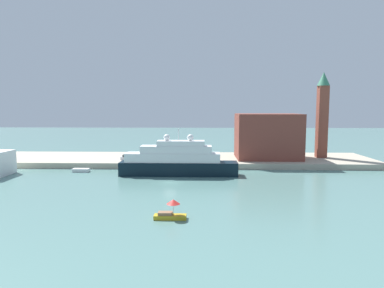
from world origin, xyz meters
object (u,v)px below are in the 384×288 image
(bell_tower, at_px, (322,112))
(parked_car, at_px, (128,158))
(work_barge, at_px, (81,170))
(person_figure, at_px, (144,156))
(large_yacht, at_px, (177,161))
(harbor_building, at_px, (268,136))
(mooring_bollard, at_px, (173,162))
(small_motorboat, at_px, (171,212))

(bell_tower, distance_m, parked_car, 56.81)
(work_barge, height_order, person_figure, person_figure)
(large_yacht, height_order, work_barge, large_yacht)
(harbor_building, relative_size, bell_tower, 0.72)
(work_barge, relative_size, person_figure, 2.32)
(person_figure, bearing_deg, large_yacht, -56.39)
(mooring_bollard, bearing_deg, small_motorboat, -85.52)
(bell_tower, bearing_deg, person_figure, -175.62)
(small_motorboat, height_order, work_barge, small_motorboat)
(harbor_building, height_order, parked_car, harbor_building)
(person_figure, bearing_deg, work_barge, -136.62)
(person_figure, relative_size, mooring_bollard, 2.56)
(work_barge, relative_size, bell_tower, 0.17)
(large_yacht, height_order, small_motorboat, large_yacht)
(large_yacht, xyz_separation_m, parked_car, (-14.71, 13.77, -1.25))
(parked_car, height_order, mooring_bollard, parked_car)
(person_figure, distance_m, mooring_bollard, 11.65)
(parked_car, bearing_deg, small_motorboat, -70.59)
(harbor_building, relative_size, mooring_bollard, 25.75)
(person_figure, bearing_deg, harbor_building, 2.95)
(small_motorboat, relative_size, bell_tower, 0.19)
(mooring_bollard, bearing_deg, person_figure, 140.20)
(work_barge, distance_m, harbor_building, 51.27)
(bell_tower, distance_m, person_figure, 52.64)
(large_yacht, height_order, person_figure, large_yacht)
(small_motorboat, distance_m, bell_tower, 66.41)
(harbor_building, xyz_separation_m, bell_tower, (15.85, 2.10, 6.89))
(parked_car, distance_m, person_figure, 4.64)
(large_yacht, xyz_separation_m, mooring_bollard, (-1.73, 8.61, -1.50))
(small_motorboat, height_order, harbor_building, harbor_building)
(large_yacht, distance_m, work_barge, 24.54)
(large_yacht, bearing_deg, mooring_bollard, 101.38)
(parked_car, height_order, person_figure, person_figure)
(harbor_building, bearing_deg, large_yacht, -143.87)
(large_yacht, relative_size, small_motorboat, 5.95)
(small_motorboat, distance_m, person_figure, 49.70)
(harbor_building, height_order, mooring_bollard, harbor_building)
(large_yacht, height_order, mooring_bollard, large_yacht)
(work_barge, xyz_separation_m, harbor_building, (48.61, 14.52, 7.41))
(small_motorboat, bearing_deg, mooring_bollard, 94.48)
(work_barge, bearing_deg, person_figure, 43.38)
(small_motorboat, bearing_deg, person_figure, 104.14)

